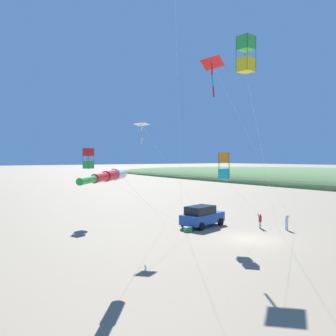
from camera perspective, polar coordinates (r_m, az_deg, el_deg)
name	(u,v)px	position (r m, az deg, el deg)	size (l,w,h in m)	color
ground_plane	(251,239)	(27.48, 13.26, -11.06)	(600.00, 600.00, 0.00)	gray
parked_car	(202,216)	(31.34, 5.49, -7.69)	(4.60, 2.81, 1.85)	#1E479E
cooler_box	(188,229)	(29.33, 3.20, -9.80)	(0.62, 0.42, 0.42)	green
person_child_green_jacket	(287,222)	(31.40, 18.59, -8.18)	(0.36, 0.44, 1.32)	silver
person_child_grey_jacket	(260,220)	(31.56, 14.62, -8.13)	(0.44, 0.38, 1.28)	silver
kite_delta_rainbow_low_near	(142,125)	(26.75, -4.24, 6.93)	(9.41, 3.22, 8.73)	white
kite_windsock_purple_drifting	(111,175)	(17.14, -9.16, -1.17)	(14.09, 14.46, 5.47)	white
kite_box_small_distant	(88,158)	(34.55, -12.70, 1.52)	(6.60, 7.17, 6.96)	red
kite_box_blue_topmost	(246,54)	(21.86, 12.45, 17.47)	(10.21, 5.48, 13.02)	green
kite_delta_orange_high_right	(212,64)	(26.88, 7.06, 16.29)	(10.06, 1.40, 13.34)	red
kite_box_red_high_left	(224,166)	(25.74, 9.03, 0.39)	(7.78, 1.89, 6.41)	orange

